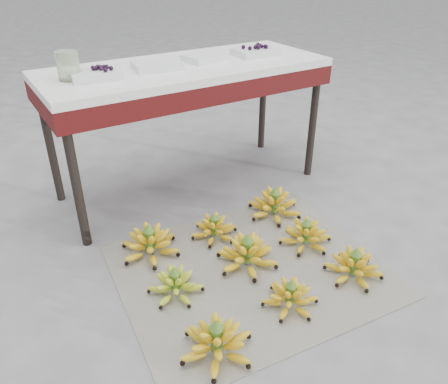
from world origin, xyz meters
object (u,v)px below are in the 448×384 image
tray_far_left (96,75)px  glass_jar (68,66)px  tray_right (204,57)px  bunch_mid_left (175,285)px  bunch_mid_center (247,254)px  tray_left (157,65)px  bunch_back_right (274,205)px  tray_far_right (255,51)px  bunch_front_right (354,266)px  bunch_back_center (214,229)px  newspaper_mat (250,270)px  bunch_front_center (290,297)px  bunch_back_left (150,244)px  bunch_front_left (217,342)px  bunch_mid_right (305,235)px  vendor_table (186,80)px

tray_far_left → glass_jar: 0.14m
tray_right → bunch_mid_left: bearing=-127.1°
bunch_mid_center → glass_jar: glass_jar is taller
tray_left → bunch_back_right: bearing=-52.6°
tray_far_right → bunch_front_right: bearing=-101.4°
bunch_mid_left → bunch_back_right: bunch_back_right is taller
bunch_back_center → tray_left: 0.95m
tray_left → bunch_mid_center: bearing=-87.8°
bunch_front_right → tray_left: size_ratio=1.09×
newspaper_mat → bunch_mid_left: bunch_mid_left is taller
newspaper_mat → bunch_back_center: size_ratio=3.86×
bunch_front_center → bunch_mid_left: bearing=118.9°
bunch_front_center → glass_jar: bearing=91.5°
tray_far_right → bunch_mid_left: bearing=-140.0°
bunch_mid_center → bunch_back_left: 0.50m
bunch_mid_center → tray_right: 1.20m
bunch_front_left → bunch_mid_center: size_ratio=0.95×
tray_left → glass_jar: (-0.47, 0.03, 0.05)m
bunch_back_right → bunch_front_left: bearing=-137.9°
bunch_back_right → bunch_mid_right: bearing=-95.4°
tray_right → bunch_back_center: bearing=-116.5°
bunch_back_center → glass_jar: bearing=106.6°
vendor_table → tray_far_left: bearing=-175.7°
bunch_mid_center → tray_far_left: tray_far_left is taller
bunch_front_left → tray_far_right: tray_far_right is taller
bunch_front_right → vendor_table: (-0.23, 1.22, 0.64)m
bunch_front_left → bunch_mid_left: bearing=96.0°
bunch_back_left → vendor_table: size_ratio=0.21×
bunch_front_center → bunch_mid_right: bunch_mid_right is taller
bunch_mid_right → glass_jar: 1.49m
bunch_mid_left → tray_far_right: size_ratio=1.04×
bunch_mid_center → vendor_table: (0.15, 0.88, 0.64)m
bunch_mid_right → tray_far_right: (0.27, 0.88, 0.76)m
tray_far_left → newspaper_mat: bearing=-67.0°
bunch_mid_right → bunch_back_center: bunch_mid_right is taller
bunch_mid_center → tray_left: tray_left is taller
bunch_back_center → bunch_mid_center: bearing=-109.1°
bunch_front_left → tray_right: tray_right is taller
bunch_front_center → tray_far_left: tray_far_left is taller
bunch_front_center → bunch_back_center: bearing=70.7°
bunch_front_center → bunch_front_right: 0.39m
tray_far_left → glass_jar: (-0.12, 0.05, 0.05)m
bunch_front_left → bunch_mid_left: 0.39m
bunch_front_right → tray_far_right: 1.43m
bunch_back_center → bunch_back_left: bearing=151.2°
vendor_table → bunch_front_center: bearing=-97.2°
bunch_mid_center → tray_left: bearing=83.4°
bunch_front_right → bunch_back_center: size_ratio=0.92×
newspaper_mat → tray_far_right: bearing=54.8°
tray_left → tray_right: bearing=6.3°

